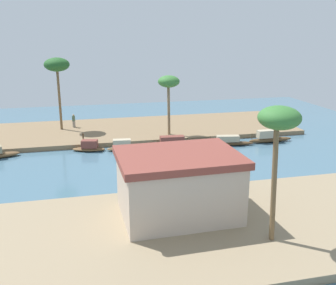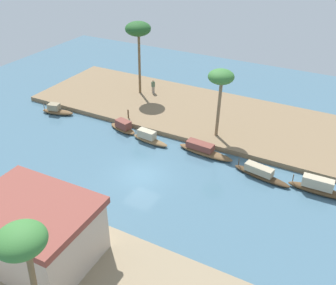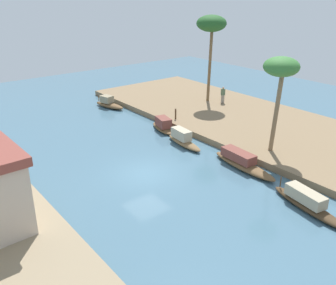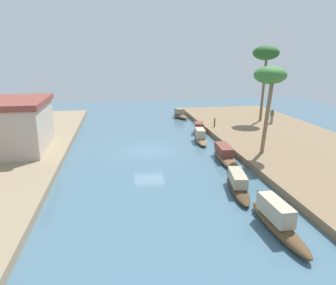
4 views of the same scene
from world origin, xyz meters
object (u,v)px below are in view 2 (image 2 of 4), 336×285
Objects in this scene: sampan_midstream at (320,188)px; palm_tree_left_far at (138,30)px; sampan_with_tall_canopy at (123,127)px; riverside_building at (35,231)px; sampan_open_hull at (149,138)px; palm_tree_right_tall at (22,245)px; sampan_near_left_bank at (261,173)px; person_on_near_bank at (153,87)px; mooring_post at (128,114)px; sampan_with_red_awning at (57,110)px; sampan_upstream_small at (204,150)px; palm_tree_left_near at (221,79)px.

palm_tree_left_far is (21.92, -9.20, 7.25)m from sampan_midstream.
riverside_building is (-4.92, 16.37, 2.06)m from sampan_with_tall_canopy.
sampan_open_hull is 0.53× the size of palm_tree_right_tall.
sampan_with_tall_canopy is 23.18m from palm_tree_right_tall.
sampan_near_left_bank is 14.47m from sampan_with_tall_canopy.
person_on_near_bank is 1.75× the size of mooring_post.
sampan_with_red_awning is at bearing -14.27° from person_on_near_bank.
sampan_open_hull is 5.44m from sampan_upstream_small.
palm_tree_left_near is at bearing -102.93° from riverside_building.
sampan_near_left_bank is at bearing 81.72° from person_on_near_bank.
sampan_open_hull is (10.98, -0.58, 0.04)m from sampan_near_left_bank.
sampan_upstream_small is 6.53m from palm_tree_left_near.
sampan_near_left_bank is 1.28× the size of sampan_open_hull.
sampan_midstream is 19.79m from mooring_post.
sampan_upstream_small is 0.65× the size of palm_tree_left_far.
sampan_open_hull is (-3.44, 0.74, 0.02)m from sampan_with_tall_canopy.
sampan_near_left_bank is 22.83m from sampan_with_red_awning.
sampan_upstream_small is at bearing -89.16° from palm_tree_right_tall.
palm_tree_right_tall is at bearing 84.46° from sampan_near_left_bank.
sampan_with_red_awning is at bearing 10.56° from palm_tree_left_near.
mooring_post is at bearing -66.31° from palm_tree_right_tall.
palm_tree_left_near is (-5.42, -3.64, 5.68)m from sampan_open_hull.
person_on_near_bank is at bearing -36.62° from sampan_upstream_small.
sampan_with_tall_canopy is at bearing 168.29° from sampan_with_red_awning.
sampan_with_tall_canopy is 0.64× the size of sampan_upstream_small.
sampan_midstream is 10.23m from sampan_upstream_small.
sampan_near_left_bank is 15.26m from mooring_post.
sampan_upstream_small is 0.72× the size of riverside_building.
sampan_midstream is (-4.62, -0.11, 0.11)m from sampan_near_left_bank.
riverside_building reaches higher than sampan_upstream_small.
mooring_post reaches higher than sampan_near_left_bank.
riverside_building is at bearing 100.61° from sampan_open_hull.
mooring_post is at bearing 6.80° from palm_tree_left_near.
palm_tree_left_far is (6.32, -8.73, 7.32)m from sampan_open_hull.
palm_tree_right_tall is at bearing 94.66° from sampan_upstream_small.
sampan_midstream is at bearing -168.60° from sampan_near_left_bank.
sampan_near_left_bank is 4.62m from sampan_midstream.
mooring_post is at bearing -10.06° from sampan_midstream.
sampan_midstream is 20.81m from riverside_building.
palm_tree_left_near is at bearing -140.97° from sampan_open_hull.
sampan_upstream_small is 21.09m from palm_tree_right_tall.
riverside_building is (-5.44, 18.15, 1.55)m from mooring_post.
sampan_open_hull is 8.66m from palm_tree_left_near.
sampan_near_left_bank is at bearing 168.27° from mooring_post.
sampan_with_red_awning is 17.25m from sampan_upstream_small.
palm_tree_left_near is at bearing 156.55° from palm_tree_left_far.
sampan_with_tall_canopy is (14.41, -1.32, 0.02)m from sampan_near_left_bank.
palm_tree_left_near reaches higher than mooring_post.
sampan_with_red_awning is 12.40m from palm_tree_left_far.
palm_tree_left_near reaches higher than sampan_upstream_small.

